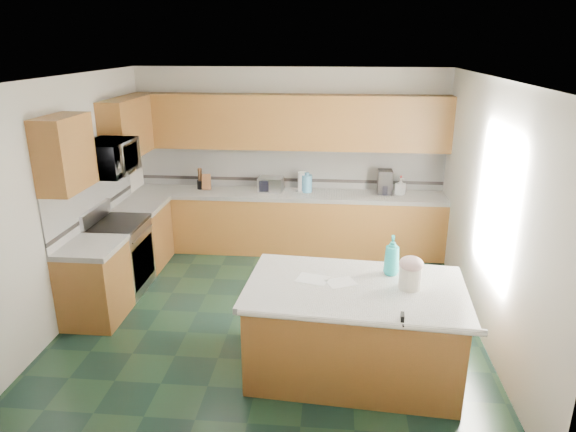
# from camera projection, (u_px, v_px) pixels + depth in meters

# --- Properties ---
(floor) EXTENTS (4.60, 4.60, 0.00)m
(floor) POSITION_uv_depth(u_px,v_px,m) (273.00, 315.00, 6.01)
(floor) COLOR black
(floor) RESTS_ON ground
(ceiling) EXTENTS (4.60, 4.60, 0.00)m
(ceiling) POSITION_uv_depth(u_px,v_px,m) (270.00, 78.00, 5.14)
(ceiling) COLOR white
(ceiling) RESTS_ON ground
(wall_back) EXTENTS (4.60, 0.04, 2.70)m
(wall_back) POSITION_uv_depth(u_px,v_px,m) (290.00, 159.00, 7.76)
(wall_back) COLOR silver
(wall_back) RESTS_ON ground
(wall_front) EXTENTS (4.60, 0.04, 2.70)m
(wall_front) POSITION_uv_depth(u_px,v_px,m) (229.00, 313.00, 3.39)
(wall_front) COLOR silver
(wall_front) RESTS_ON ground
(wall_left) EXTENTS (0.04, 4.60, 2.70)m
(wall_left) POSITION_uv_depth(u_px,v_px,m) (67.00, 200.00, 5.77)
(wall_left) COLOR silver
(wall_left) RESTS_ON ground
(wall_right) EXTENTS (0.04, 4.60, 2.70)m
(wall_right) POSITION_uv_depth(u_px,v_px,m) (491.00, 212.00, 5.38)
(wall_right) COLOR silver
(wall_right) RESTS_ON ground
(back_base_cab) EXTENTS (4.60, 0.60, 0.86)m
(back_base_cab) POSITION_uv_depth(u_px,v_px,m) (288.00, 224.00, 7.76)
(back_base_cab) COLOR #4F3116
(back_base_cab) RESTS_ON ground
(back_countertop) EXTENTS (4.60, 0.64, 0.06)m
(back_countertop) POSITION_uv_depth(u_px,v_px,m) (288.00, 194.00, 7.61)
(back_countertop) COLOR white
(back_countertop) RESTS_ON back_base_cab
(back_upper_cab) EXTENTS (4.60, 0.33, 0.78)m
(back_upper_cab) POSITION_uv_depth(u_px,v_px,m) (289.00, 122.00, 7.39)
(back_upper_cab) COLOR #4F3116
(back_upper_cab) RESTS_ON wall_back
(back_backsplash) EXTENTS (4.60, 0.02, 0.63)m
(back_backsplash) POSITION_uv_depth(u_px,v_px,m) (290.00, 167.00, 7.77)
(back_backsplash) COLOR silver
(back_backsplash) RESTS_ON back_countertop
(back_accent_band) EXTENTS (4.60, 0.01, 0.05)m
(back_accent_band) POSITION_uv_depth(u_px,v_px,m) (290.00, 180.00, 7.82)
(back_accent_band) COLOR black
(back_accent_band) RESTS_ON back_countertop
(left_base_cab_rear) EXTENTS (0.60, 0.82, 0.86)m
(left_base_cab_rear) POSITION_uv_depth(u_px,v_px,m) (143.00, 236.00, 7.26)
(left_base_cab_rear) COLOR #4F3116
(left_base_cab_rear) RESTS_ON ground
(left_counter_rear) EXTENTS (0.64, 0.82, 0.06)m
(left_counter_rear) POSITION_uv_depth(u_px,v_px,m) (140.00, 205.00, 7.11)
(left_counter_rear) COLOR white
(left_counter_rear) RESTS_ON left_base_cab_rear
(left_base_cab_front) EXTENTS (0.60, 0.72, 0.86)m
(left_base_cab_front) POSITION_uv_depth(u_px,v_px,m) (95.00, 285.00, 5.82)
(left_base_cab_front) COLOR #4F3116
(left_base_cab_front) RESTS_ON ground
(left_counter_front) EXTENTS (0.64, 0.72, 0.06)m
(left_counter_front) POSITION_uv_depth(u_px,v_px,m) (90.00, 247.00, 5.67)
(left_counter_front) COLOR white
(left_counter_front) RESTS_ON left_base_cab_front
(left_backsplash) EXTENTS (0.02, 2.30, 0.63)m
(left_backsplash) POSITION_uv_depth(u_px,v_px,m) (93.00, 196.00, 6.33)
(left_backsplash) COLOR silver
(left_backsplash) RESTS_ON wall_left
(left_accent_band) EXTENTS (0.01, 2.30, 0.05)m
(left_accent_band) POSITION_uv_depth(u_px,v_px,m) (95.00, 211.00, 6.39)
(left_accent_band) COLOR black
(left_accent_band) RESTS_ON wall_left
(left_upper_cab_rear) EXTENTS (0.33, 1.09, 0.78)m
(left_upper_cab_rear) POSITION_uv_depth(u_px,v_px,m) (127.00, 128.00, 6.91)
(left_upper_cab_rear) COLOR #4F3116
(left_upper_cab_rear) RESTS_ON wall_left
(left_upper_cab_front) EXTENTS (0.33, 0.72, 0.78)m
(left_upper_cab_front) POSITION_uv_depth(u_px,v_px,m) (65.00, 153.00, 5.34)
(left_upper_cab_front) COLOR #4F3116
(left_upper_cab_front) RESTS_ON wall_left
(range_body) EXTENTS (0.60, 0.76, 0.88)m
(range_body) POSITION_uv_depth(u_px,v_px,m) (121.00, 258.00, 6.51)
(range_body) COLOR #B7B7BC
(range_body) RESTS_ON ground
(range_oven_door) EXTENTS (0.02, 0.68, 0.55)m
(range_oven_door) POSITION_uv_depth(u_px,v_px,m) (143.00, 262.00, 6.50)
(range_oven_door) COLOR black
(range_oven_door) RESTS_ON range_body
(range_cooktop) EXTENTS (0.62, 0.78, 0.04)m
(range_cooktop) POSITION_uv_depth(u_px,v_px,m) (117.00, 224.00, 6.36)
(range_cooktop) COLOR black
(range_cooktop) RESTS_ON range_body
(range_handle) EXTENTS (0.02, 0.66, 0.02)m
(range_handle) POSITION_uv_depth(u_px,v_px,m) (143.00, 234.00, 6.37)
(range_handle) COLOR #B7B7BC
(range_handle) RESTS_ON range_body
(range_backguard) EXTENTS (0.06, 0.76, 0.18)m
(range_backguard) POSITION_uv_depth(u_px,v_px,m) (95.00, 214.00, 6.35)
(range_backguard) COLOR #B7B7BC
(range_backguard) RESTS_ON range_body
(microwave) EXTENTS (0.50, 0.73, 0.41)m
(microwave) POSITION_uv_depth(u_px,v_px,m) (109.00, 158.00, 6.09)
(microwave) COLOR #B7B7BC
(microwave) RESTS_ON wall_left
(island_base) EXTENTS (1.98, 1.23, 0.86)m
(island_base) POSITION_uv_depth(u_px,v_px,m) (353.00, 332.00, 4.87)
(island_base) COLOR #4F3116
(island_base) RESTS_ON ground
(island_top) EXTENTS (2.09, 1.34, 0.06)m
(island_top) POSITION_uv_depth(u_px,v_px,m) (355.00, 289.00, 4.72)
(island_top) COLOR white
(island_top) RESTS_ON island_base
(island_bullnose) EXTENTS (2.00, 0.21, 0.06)m
(island_bullnose) POSITION_uv_depth(u_px,v_px,m) (358.00, 322.00, 4.16)
(island_bullnose) COLOR white
(island_bullnose) RESTS_ON island_base
(treat_jar) EXTENTS (0.22, 0.22, 0.21)m
(treat_jar) POSITION_uv_depth(u_px,v_px,m) (410.00, 278.00, 4.63)
(treat_jar) COLOR white
(treat_jar) RESTS_ON island_top
(treat_jar_lid) EXTENTS (0.22, 0.22, 0.14)m
(treat_jar_lid) POSITION_uv_depth(u_px,v_px,m) (411.00, 264.00, 4.59)
(treat_jar_lid) COLOR beige
(treat_jar_lid) RESTS_ON treat_jar
(treat_jar_knob) EXTENTS (0.07, 0.02, 0.02)m
(treat_jar_knob) POSITION_uv_depth(u_px,v_px,m) (412.00, 259.00, 4.57)
(treat_jar_knob) COLOR tan
(treat_jar_knob) RESTS_ON treat_jar_lid
(treat_jar_knob_end_l) EXTENTS (0.04, 0.04, 0.04)m
(treat_jar_knob_end_l) POSITION_uv_depth(u_px,v_px,m) (408.00, 259.00, 4.58)
(treat_jar_knob_end_l) COLOR tan
(treat_jar_knob_end_l) RESTS_ON treat_jar_lid
(treat_jar_knob_end_r) EXTENTS (0.04, 0.04, 0.04)m
(treat_jar_knob_end_r) POSITION_uv_depth(u_px,v_px,m) (416.00, 259.00, 4.57)
(treat_jar_knob_end_r) COLOR tan
(treat_jar_knob_end_r) RESTS_ON treat_jar_lid
(soap_bottle_island) EXTENTS (0.16, 0.16, 0.39)m
(soap_bottle_island) POSITION_uv_depth(u_px,v_px,m) (392.00, 255.00, 4.89)
(soap_bottle_island) COLOR #22ACB2
(soap_bottle_island) RESTS_ON island_top
(paper_sheet_a) EXTENTS (0.32, 0.29, 0.00)m
(paper_sheet_a) POSITION_uv_depth(u_px,v_px,m) (341.00, 282.00, 4.77)
(paper_sheet_a) COLOR white
(paper_sheet_a) RESTS_ON island_top
(paper_sheet_b) EXTENTS (0.34, 0.28, 0.00)m
(paper_sheet_b) POSITION_uv_depth(u_px,v_px,m) (312.00, 279.00, 4.84)
(paper_sheet_b) COLOR white
(paper_sheet_b) RESTS_ON island_top
(clamp_body) EXTENTS (0.04, 0.09, 0.08)m
(clamp_body) POSITION_uv_depth(u_px,v_px,m) (402.00, 319.00, 4.13)
(clamp_body) COLOR black
(clamp_body) RESTS_ON island_top
(clamp_handle) EXTENTS (0.01, 0.06, 0.01)m
(clamp_handle) POSITION_uv_depth(u_px,v_px,m) (403.00, 324.00, 4.09)
(clamp_handle) COLOR black
(clamp_handle) RESTS_ON island_top
(knife_block) EXTENTS (0.16, 0.20, 0.26)m
(knife_block) POSITION_uv_depth(u_px,v_px,m) (206.00, 182.00, 7.71)
(knife_block) COLOR #472814
(knife_block) RESTS_ON back_countertop
(utensil_crock) EXTENTS (0.10, 0.10, 0.13)m
(utensil_crock) POSITION_uv_depth(u_px,v_px,m) (200.00, 185.00, 7.77)
(utensil_crock) COLOR black
(utensil_crock) RESTS_ON back_countertop
(utensil_bundle) EXTENTS (0.06, 0.06, 0.19)m
(utensil_bundle) POSITION_uv_depth(u_px,v_px,m) (200.00, 175.00, 7.72)
(utensil_bundle) COLOR #472814
(utensil_bundle) RESTS_ON utensil_crock
(toaster_oven) EXTENTS (0.38, 0.28, 0.21)m
(toaster_oven) POSITION_uv_depth(u_px,v_px,m) (271.00, 184.00, 7.63)
(toaster_oven) COLOR #B7B7BC
(toaster_oven) RESTS_ON back_countertop
(toaster_oven_door) EXTENTS (0.32, 0.01, 0.17)m
(toaster_oven_door) POSITION_uv_depth(u_px,v_px,m) (270.00, 186.00, 7.52)
(toaster_oven_door) COLOR black
(toaster_oven_door) RESTS_ON toaster_oven
(paper_towel) EXTENTS (0.13, 0.13, 0.29)m
(paper_towel) POSITION_uv_depth(u_px,v_px,m) (302.00, 182.00, 7.63)
(paper_towel) COLOR white
(paper_towel) RESTS_ON back_countertop
(paper_towel_base) EXTENTS (0.19, 0.19, 0.01)m
(paper_towel_base) POSITION_uv_depth(u_px,v_px,m) (302.00, 190.00, 7.67)
(paper_towel_base) COLOR #B7B7BC
(paper_towel_base) RESTS_ON back_countertop
(water_jug) EXTENTS (0.16, 0.16, 0.26)m
(water_jug) POSITION_uv_depth(u_px,v_px,m) (307.00, 184.00, 7.59)
(water_jug) COLOR teal
(water_jug) RESTS_ON back_countertop
(water_jug_neck) EXTENTS (0.07, 0.07, 0.04)m
(water_jug_neck) POSITION_uv_depth(u_px,v_px,m) (307.00, 174.00, 7.54)
(water_jug_neck) COLOR teal
(water_jug_neck) RESTS_ON water_jug
(coffee_maker) EXTENTS (0.21, 0.23, 0.35)m
(coffee_maker) POSITION_uv_depth(u_px,v_px,m) (385.00, 182.00, 7.49)
(coffee_maker) COLOR black
(coffee_maker) RESTS_ON back_countertop
(coffee_carafe) EXTENTS (0.14, 0.14, 0.14)m
(coffee_carafe) POSITION_uv_depth(u_px,v_px,m) (385.00, 190.00, 7.48)
(coffee_carafe) COLOR black
(coffee_carafe) RESTS_ON back_countertop
(soap_bottle_back) EXTENTS (0.16, 0.16, 0.25)m
(soap_bottle_back) POSITION_uv_depth(u_px,v_px,m) (400.00, 186.00, 7.46)
(soap_bottle_back) COLOR white
(soap_bottle_back) RESTS_ON back_countertop
(soap_back_cap) EXTENTS (0.02, 0.02, 0.03)m
(soap_back_cap) POSITION_uv_depth(u_px,v_px,m) (401.00, 177.00, 7.42)
(soap_back_cap) COLOR red
(soap_back_cap) RESTS_ON soap_bottle_back
(window_light_proxy) EXTENTS (0.02, 1.40, 1.10)m
(window_light_proxy) POSITION_uv_depth(u_px,v_px,m) (495.00, 204.00, 5.14)
(window_light_proxy) COLOR white
(window_light_proxy) RESTS_ON wall_right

